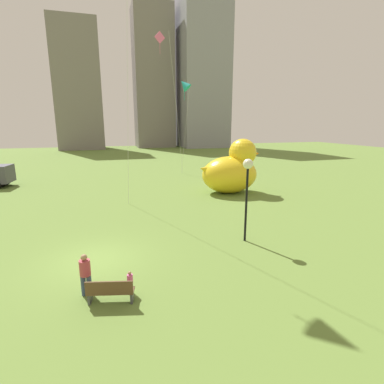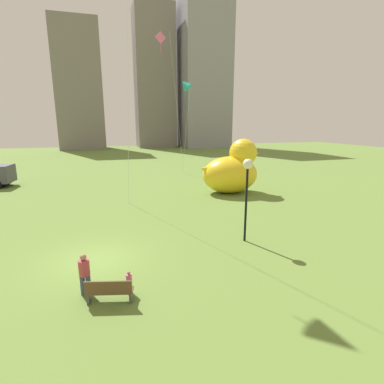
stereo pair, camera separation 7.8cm
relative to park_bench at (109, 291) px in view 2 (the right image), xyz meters
The scene contains 9 objects.
ground_plane 3.68m from the park_bench, 99.56° to the left, with size 140.00×140.00×0.00m, color olive.
park_bench is the anchor object (origin of this frame).
person_adult 1.21m from the park_bench, 135.73° to the left, with size 0.39×0.39×1.58m.
person_child 0.83m from the park_bench, 30.40° to the left, with size 0.22×0.22×0.88m.
giant_inflatable_duck 17.97m from the park_bench, 52.45° to the left, with size 5.77×3.70×4.78m.
lamppost 8.47m from the park_bench, 27.89° to the left, with size 0.51×0.51×4.38m.
city_skyline 70.49m from the park_bench, 77.28° to the left, with size 40.91×13.72×38.58m.
kite_teal 28.15m from the park_bench, 69.03° to the left, with size 1.90×1.73×11.19m.
kite_pink 29.60m from the park_bench, 74.46° to the left, with size 3.27×3.09×15.95m.
Camera 2 is at (0.79, -13.06, 6.10)m, focal length 27.33 mm.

